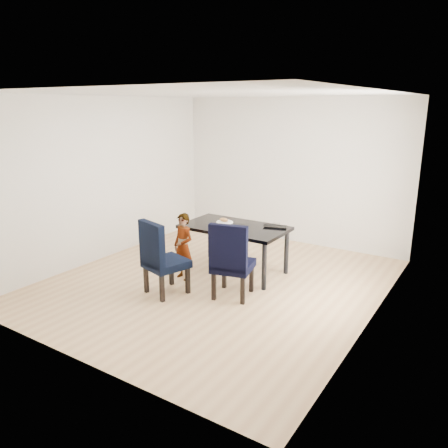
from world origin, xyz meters
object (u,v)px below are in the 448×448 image
Objects in this scene: chair_right at (233,259)px; laptop at (275,226)px; chair_left at (166,257)px; child at (183,247)px; plate at (225,222)px; dining_table at (234,249)px.

chair_right is 1.12m from laptop.
laptop is at bearing 75.29° from chair_left.
child is 3.80× the size of plate.
chair_right is at bearing -51.31° from plate.
child is at bearing 26.09° from laptop.
plate is 0.75× the size of laptop.
chair_right is (0.46, -0.78, 0.16)m from dining_table.
dining_table is 0.83m from child.
chair_left is at bearing -107.18° from dining_table.
laptop is (1.04, 0.97, 0.26)m from child.
child reaches higher than dining_table.
laptop is at bearing 55.85° from child.
laptop is at bearing 16.84° from plate.
plate is at bearing 0.03° from laptop.
child is 0.82m from plate.
dining_table is at bearing -19.46° from plate.
plate is at bearing 160.54° from dining_table.
chair_right is at bearing 68.70° from laptop.
laptop is (0.78, 0.24, 0.01)m from plate.
child reaches higher than laptop.
dining_table is at bearing 89.16° from chair_left.
chair_left reaches higher than plate.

